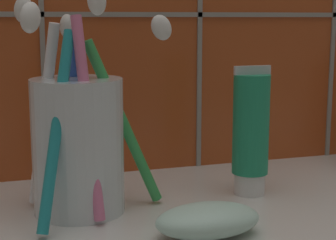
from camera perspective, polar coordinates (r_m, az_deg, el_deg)
sink_counter at (r=49.16cm, az=7.51°, el=-10.23°), size 65.79×31.11×2.00cm
toothbrush_cup at (r=47.31cm, az=-9.13°, el=-2.02°), size 13.51×13.42×18.70cm
toothpaste_tube at (r=52.05cm, az=8.40°, el=-1.22°), size 3.51×3.35×11.96cm
soap_bar at (r=42.81cm, az=4.08°, el=-10.12°), size 8.14×4.81×2.50cm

